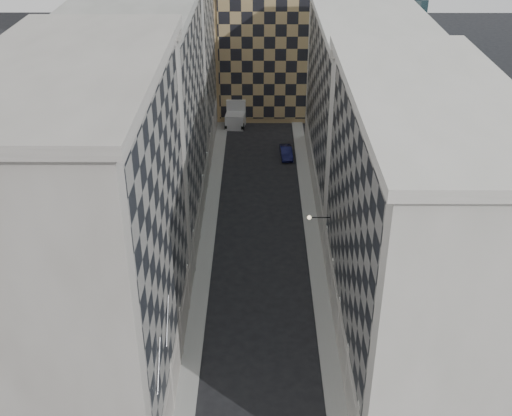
{
  "coord_description": "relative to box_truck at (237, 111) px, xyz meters",
  "views": [
    {
      "loc": [
        -0.19,
        -23.57,
        33.99
      ],
      "look_at": [
        -0.35,
        14.6,
        12.43
      ],
      "focal_mm": 45.0,
      "sensor_mm": 36.0,
      "label": 1
    }
  ],
  "objects": [
    {
      "name": "bldg_left_b",
      "position": [
        -7.65,
        -28.52,
        9.78
      ],
      "size": [
        10.8,
        22.8,
        22.7
      ],
      "color": "gray",
      "rests_on": "ground"
    },
    {
      "name": "bldg_left_a",
      "position": [
        -7.66,
        -50.52,
        10.28
      ],
      "size": [
        10.8,
        22.8,
        23.7
      ],
      "color": "gray",
      "rests_on": "ground"
    },
    {
      "name": "bldg_left_c",
      "position": [
        -7.65,
        -6.52,
        9.28
      ],
      "size": [
        10.8,
        22.8,
        21.7
      ],
      "color": "gray",
      "rests_on": "ground"
    },
    {
      "name": "bracket_lamp",
      "position": [
        7.6,
        -37.52,
        4.66
      ],
      "size": [
        1.98,
        0.36,
        0.36
      ],
      "color": "black",
      "rests_on": "ground"
    },
    {
      "name": "bldg_right_a",
      "position": [
        14.1,
        -46.52,
        8.78
      ],
      "size": [
        10.8,
        26.8,
        20.7
      ],
      "color": "beige",
      "rests_on": "ground"
    },
    {
      "name": "tan_block",
      "position": [
        5.23,
        6.38,
        7.89
      ],
      "size": [
        16.8,
        14.8,
        18.8
      ],
      "color": "tan",
      "rests_on": "ground"
    },
    {
      "name": "dark_car",
      "position": [
        6.51,
        -11.93,
        -0.88
      ],
      "size": [
        1.65,
        4.13,
        1.33
      ],
      "primitive_type": "imported",
      "rotation": [
        0.0,
        0.0,
        0.06
      ],
      "color": "#10133D",
      "rests_on": "ground"
    },
    {
      "name": "sidewalk_east",
      "position": [
        8.48,
        -31.52,
        -1.47
      ],
      "size": [
        1.5,
        100.0,
        0.15
      ],
      "primitive_type": "cube",
      "color": "gray",
      "rests_on": "ground"
    },
    {
      "name": "box_truck",
      "position": [
        0.0,
        0.0,
        0.0
      ],
      "size": [
        3.18,
        6.67,
        3.55
      ],
      "rotation": [
        0.0,
        0.0,
        -0.09
      ],
      "color": "silver",
      "rests_on": "ground"
    },
    {
      "name": "sidewalk_west",
      "position": [
        -2.02,
        -31.52,
        -1.47
      ],
      "size": [
        1.5,
        100.0,
        0.15
      ],
      "primitive_type": "cube",
      "color": "gray",
      "rests_on": "ground"
    },
    {
      "name": "bldg_right_b",
      "position": [
        14.12,
        -19.52,
        8.3
      ],
      "size": [
        10.8,
        28.8,
        19.7
      ],
      "color": "beige",
      "rests_on": "ground"
    },
    {
      "name": "flagpoles_left",
      "position": [
        -2.67,
        -55.52,
        6.46
      ],
      "size": [
        0.1,
        6.33,
        2.33
      ],
      "color": "gray",
      "rests_on": "ground"
    }
  ]
}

